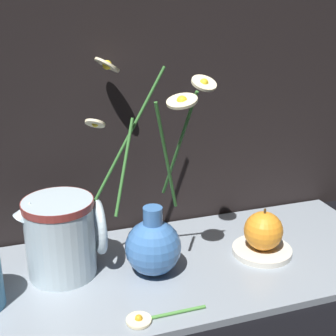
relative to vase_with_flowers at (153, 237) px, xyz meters
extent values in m
plane|color=black|center=(0.04, 0.01, -0.07)|extent=(6.00, 6.00, 0.00)
cube|color=gray|center=(0.04, 0.01, -0.07)|extent=(0.79, 0.31, 0.01)
sphere|color=#3F72B7|center=(0.00, 0.00, -0.02)|extent=(0.09, 0.09, 0.09)
cylinder|color=#3F72B7|center=(0.00, 0.00, 0.04)|extent=(0.03, 0.03, 0.04)
cylinder|color=#336B2D|center=(-0.02, 0.06, 0.16)|extent=(0.14, 0.04, 0.21)
cylinder|color=beige|center=(-0.04, 0.13, 0.26)|extent=(0.05, 0.05, 0.03)
sphere|color=yellow|center=(-0.04, 0.13, 0.26)|extent=(0.02, 0.02, 0.02)
cylinder|color=#336B2D|center=(0.04, 0.01, 0.15)|extent=(0.03, 0.10, 0.19)
cylinder|color=beige|center=(0.09, 0.02, 0.24)|extent=(0.05, 0.05, 0.02)
sphere|color=yellow|center=(0.09, 0.02, 0.24)|extent=(0.01, 0.01, 0.01)
cylinder|color=#336B2D|center=(0.02, -0.02, 0.14)|extent=(0.05, 0.04, 0.18)
cylinder|color=beige|center=(0.03, -0.04, 0.23)|extent=(0.06, 0.06, 0.02)
sphere|color=yellow|center=(0.03, -0.04, 0.23)|extent=(0.02, 0.02, 0.02)
cylinder|color=#336B2D|center=(-0.04, 0.02, 0.12)|extent=(0.05, 0.08, 0.13)
cylinder|color=beige|center=(-0.08, 0.05, 0.18)|extent=(0.04, 0.04, 0.02)
sphere|color=yellow|center=(-0.08, 0.05, 0.18)|extent=(0.01, 0.01, 0.01)
cylinder|color=silver|center=(-0.14, 0.04, 0.00)|extent=(0.11, 0.11, 0.13)
cylinder|color=maroon|center=(-0.14, 0.04, 0.06)|extent=(0.11, 0.11, 0.01)
torus|color=silver|center=(-0.08, 0.04, 0.01)|extent=(0.01, 0.09, 0.09)
cone|color=silver|center=(-0.19, 0.04, 0.06)|extent=(0.04, 0.03, 0.04)
cylinder|color=silver|center=(0.20, 0.00, -0.06)|extent=(0.10, 0.10, 0.01)
sphere|color=orange|center=(0.20, 0.00, -0.02)|extent=(0.07, 0.07, 0.07)
cylinder|color=#4C3819|center=(0.20, 0.00, 0.02)|extent=(0.00, 0.00, 0.01)
cylinder|color=#4C8E3D|center=(-0.01, -0.12, -0.06)|extent=(0.10, 0.01, 0.01)
cylinder|color=beige|center=(-0.06, -0.12, -0.06)|extent=(0.04, 0.04, 0.00)
sphere|color=gold|center=(-0.06, -0.12, -0.06)|extent=(0.01, 0.01, 0.01)
camera|label=1|loc=(-0.19, -0.64, 0.36)|focal=50.00mm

